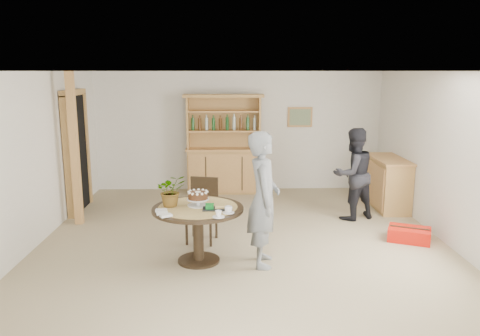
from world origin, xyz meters
name	(u,v)px	position (x,y,z in m)	size (l,w,h in m)	color
ground	(243,249)	(0.00, 0.00, 0.00)	(7.00, 7.00, 0.00)	tan
room_shell	(243,128)	(0.00, 0.01, 1.74)	(6.04, 7.04, 2.52)	white
doorway	(76,150)	(-2.93, 2.00, 1.11)	(0.13, 1.10, 2.18)	black
pine_post	(74,150)	(-2.70, 1.20, 1.25)	(0.12, 0.12, 2.50)	tan
hutch	(224,160)	(-0.30, 3.24, 0.69)	(1.62, 0.54, 2.04)	tan
sideboard	(388,183)	(2.74, 2.00, 0.47)	(0.54, 1.26, 0.94)	tan
dining_table	(198,218)	(-0.61, -0.44, 0.60)	(1.20, 1.20, 0.76)	black
dining_chair	(203,205)	(-0.59, 0.39, 0.54)	(0.50, 0.50, 0.95)	black
birthday_cake	(198,197)	(-0.61, -0.39, 0.88)	(0.30, 0.30, 0.20)	white
flower_vase	(171,190)	(-0.96, -0.39, 0.97)	(0.38, 0.33, 0.42)	#3F7233
gift_tray	(214,207)	(-0.39, -0.56, 0.79)	(0.30, 0.20, 0.08)	black
coffee_cup_a	(228,210)	(-0.21, -0.72, 0.80)	(0.15, 0.15, 0.09)	white
coffee_cup_b	(219,214)	(-0.33, -0.89, 0.79)	(0.15, 0.15, 0.08)	white
napkins	(163,213)	(-1.02, -0.75, 0.77)	(0.24, 0.33, 0.03)	white
teen_boy	(263,199)	(0.24, -0.54, 0.88)	(0.64, 0.42, 1.76)	slate
adult_person	(353,174)	(1.91, 1.36, 0.79)	(0.76, 0.60, 1.57)	black
red_suitcase	(409,234)	(2.50, 0.26, 0.10)	(0.71, 0.61, 0.21)	red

